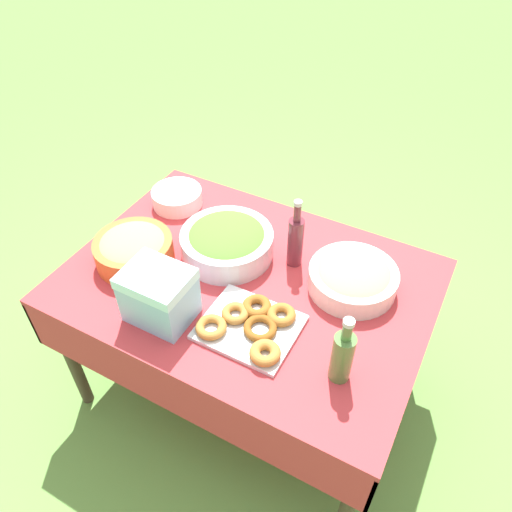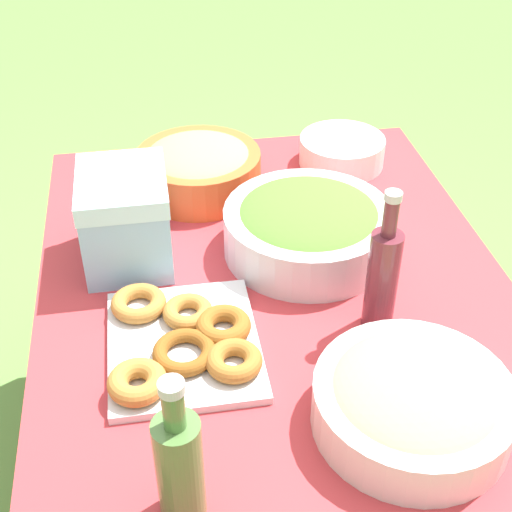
% 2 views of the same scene
% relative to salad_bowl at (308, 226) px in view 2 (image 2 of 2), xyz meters
% --- Properties ---
extents(ground_plane, '(14.00, 14.00, 0.00)m').
position_rel_salad_bowl_xyz_m(ground_plane, '(-0.14, 0.09, -0.75)').
color(ground_plane, '#609342').
extents(picnic_table, '(1.32, 0.95, 0.69)m').
position_rel_salad_bowl_xyz_m(picnic_table, '(-0.14, 0.09, -0.15)').
color(picnic_table, '#B73338').
rests_on(picnic_table, ground_plane).
extents(salad_bowl, '(0.35, 0.35, 0.12)m').
position_rel_salad_bowl_xyz_m(salad_bowl, '(0.00, 0.00, 0.00)').
color(salad_bowl, silver).
rests_on(salad_bowl, picnic_table).
extents(pasta_bowl, '(0.32, 0.32, 0.10)m').
position_rel_salad_bowl_xyz_m(pasta_bowl, '(-0.49, -0.06, -0.01)').
color(pasta_bowl, silver).
rests_on(pasta_bowl, picnic_table).
extents(donut_platter, '(0.34, 0.30, 0.05)m').
position_rel_salad_bowl_xyz_m(donut_platter, '(-0.26, 0.29, -0.04)').
color(donut_platter, silver).
rests_on(donut_platter, picnic_table).
extents(plate_stack, '(0.21, 0.21, 0.07)m').
position_rel_salad_bowl_xyz_m(plate_stack, '(0.35, -0.17, -0.03)').
color(plate_stack, white).
rests_on(plate_stack, picnic_table).
extents(olive_oil_bottle, '(0.07, 0.07, 0.26)m').
position_rel_salad_bowl_xyz_m(olive_oil_bottle, '(-0.58, 0.31, 0.04)').
color(olive_oil_bottle, '#4C7238').
rests_on(olive_oil_bottle, picnic_table).
extents(wine_bottle, '(0.06, 0.06, 0.29)m').
position_rel_salad_bowl_xyz_m(wine_bottle, '(-0.25, -0.08, 0.05)').
color(wine_bottle, maroon).
rests_on(wine_bottle, picnic_table).
extents(bread_bowl, '(0.30, 0.30, 0.12)m').
position_rel_salad_bowl_xyz_m(bread_bowl, '(0.29, 0.20, -0.00)').
color(bread_bowl, '#E05B28').
rests_on(bread_bowl, picnic_table).
extents(cooler_box, '(0.22, 0.18, 0.20)m').
position_rel_salad_bowl_xyz_m(cooler_box, '(0.04, 0.37, 0.04)').
color(cooler_box, '#8CC6E5').
rests_on(cooler_box, picnic_table).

